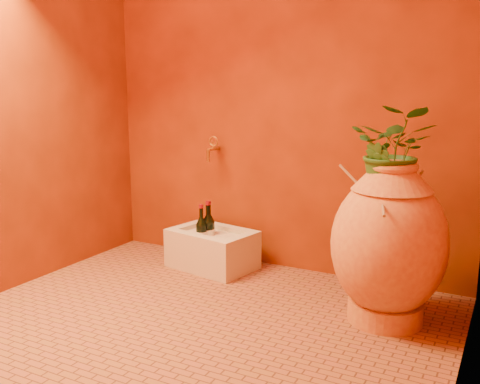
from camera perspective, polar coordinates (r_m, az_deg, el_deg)
The scene contains 11 objects.
floor at distance 2.87m, azimuth -4.30°, elevation -13.52°, with size 2.50×2.50×0.00m, color brown.
wall_back at distance 3.49m, azimuth 4.33°, elevation 12.00°, with size 2.50×0.02×2.50m, color #5E2005.
wall_left at distance 3.45m, azimuth -22.89°, elevation 11.18°, with size 0.02×2.00×2.50m, color #5E2005.
amphora at distance 2.82m, azimuth 15.57°, elevation -5.34°, with size 0.77×0.77×0.84m.
stone_basin at distance 3.61m, azimuth -2.97°, elevation -6.18°, with size 0.60×0.47×0.26m.
wine_bottle_a at distance 3.56m, azimuth -3.42°, elevation -4.22°, with size 0.08×0.08×0.32m.
wine_bottle_b at distance 3.53m, azimuth -4.13°, elevation -4.44°, with size 0.07×0.07×0.30m.
wine_bottle_c at distance 3.58m, azimuth -3.31°, elevation -4.15°, with size 0.08×0.08×0.32m.
wall_tap at distance 3.65m, azimuth -2.95°, elevation 4.76°, with size 0.07×0.15×0.17m.
plant_main at distance 2.74m, azimuth 16.17°, elevation 4.29°, with size 0.40×0.35×0.44m, color #224F1C.
plant_side at distance 2.70m, azimuth 14.75°, elevation 1.89°, with size 0.18×0.14×0.32m, color #224F1C.
Camera 1 is at (1.40, -2.20, 1.20)m, focal length 40.00 mm.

